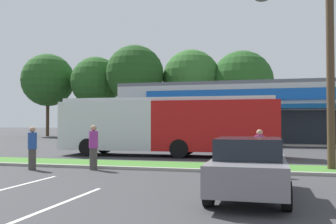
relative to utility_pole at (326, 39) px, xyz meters
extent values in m
cube|color=#427A2D|center=(-6.45, 0.01, -5.02)|extent=(56.00, 2.20, 0.12)
cube|color=#99968C|center=(-6.45, -1.21, -5.02)|extent=(56.00, 0.24, 0.12)
cube|color=silver|center=(-9.42, -6.09, -5.08)|extent=(0.12, 4.80, 0.01)
cube|color=silver|center=(-6.86, -7.97, -5.08)|extent=(0.12, 4.80, 0.01)
cube|color=beige|center=(-1.43, 21.74, -2.55)|extent=(27.44, 11.26, 5.06)
cube|color=black|center=(-1.43, 16.07, -3.56)|extent=(23.05, 0.08, 2.63)
cube|color=#0F4C8C|center=(-1.43, 15.41, -1.94)|extent=(25.79, 1.40, 0.35)
cube|color=#1959AD|center=(-1.43, 16.03, -0.93)|extent=(21.95, 0.16, 0.91)
cube|color=slate|center=(-1.43, 21.74, 0.13)|extent=(27.44, 11.26, 0.30)
cylinder|color=#473323|center=(-31.32, 30.77, -2.58)|extent=(0.44, 0.44, 5.01)
sphere|color=#23511E|center=(-31.32, 30.77, 2.61)|extent=(7.18, 7.18, 7.18)
cylinder|color=#473323|center=(-24.00, 30.45, -2.71)|extent=(0.44, 0.44, 4.74)
sphere|color=#23511E|center=(-24.00, 30.45, 2.13)|extent=(6.59, 6.59, 6.59)
cylinder|color=#473323|center=(-17.99, 28.71, -2.48)|extent=(0.44, 0.44, 5.20)
sphere|color=#1E4719|center=(-17.99, 28.71, 2.77)|extent=(7.09, 7.09, 7.09)
cylinder|color=#473323|center=(-11.53, 31.84, -2.72)|extent=(0.44, 0.44, 4.73)
sphere|color=#2D6026|center=(-11.53, 31.84, 2.38)|extent=(7.28, 7.28, 7.28)
cylinder|color=#473323|center=(-5.26, 32.73, -3.05)|extent=(0.44, 0.44, 4.07)
sphere|color=#23511E|center=(-5.26, 32.73, 1.89)|extent=(7.74, 7.74, 7.74)
cylinder|color=#4C3826|center=(0.15, 0.04, -0.34)|extent=(0.30, 0.30, 9.48)
cube|color=#B71414|center=(-4.93, 5.18, -3.38)|extent=(6.75, 2.73, 2.70)
cube|color=silver|center=(-11.00, 5.02, -3.38)|extent=(5.53, 2.70, 2.70)
cube|color=silver|center=(-7.66, 5.11, -1.93)|extent=(11.72, 2.61, 0.20)
cube|color=black|center=(-7.70, 6.41, -2.90)|extent=(11.17, 0.36, 1.19)
cube|color=black|center=(-13.76, 4.94, -3.06)|extent=(0.12, 2.17, 1.51)
cylinder|color=black|center=(-11.88, 3.82, -4.58)|extent=(1.01, 0.33, 1.00)
cylinder|color=black|center=(-11.94, 6.16, -4.58)|extent=(1.01, 0.33, 1.00)
cylinder|color=black|center=(-6.72, 3.96, -4.58)|extent=(1.01, 0.33, 1.00)
cylinder|color=black|center=(-6.78, 6.31, -4.58)|extent=(1.01, 0.33, 1.00)
cylinder|color=black|center=(-3.38, 4.05, -4.58)|extent=(1.01, 0.33, 1.00)
cylinder|color=black|center=(-3.45, 6.40, -4.58)|extent=(1.01, 0.33, 1.00)
cube|color=slate|center=(-2.66, -5.76, -4.42)|extent=(1.75, 4.41, 0.68)
cube|color=black|center=(-2.66, -5.98, -3.83)|extent=(1.54, 1.98, 0.51)
cylinder|color=black|center=(-3.49, -4.39, -4.76)|extent=(0.22, 0.64, 0.64)
cylinder|color=black|center=(-1.82, -4.39, -4.76)|extent=(0.22, 0.64, 0.64)
cylinder|color=black|center=(-3.49, -7.12, -4.76)|extent=(0.22, 0.64, 0.64)
cylinder|color=black|center=(-1.82, -7.12, -4.76)|extent=(0.22, 0.64, 0.64)
cube|color=navy|center=(-14.60, 11.26, -4.43)|extent=(4.67, 1.78, 0.67)
cube|color=black|center=(-14.37, 11.26, -3.84)|extent=(2.10, 1.57, 0.50)
cylinder|color=black|center=(-16.05, 10.41, -4.76)|extent=(0.64, 0.22, 0.64)
cylinder|color=black|center=(-16.05, 12.11, -4.76)|extent=(0.64, 0.22, 0.64)
cylinder|color=black|center=(-13.16, 10.41, -4.76)|extent=(0.64, 0.22, 0.64)
cylinder|color=black|center=(-13.16, 12.11, -4.76)|extent=(0.64, 0.22, 0.64)
cylinder|color=#47423D|center=(-8.93, -1.65, -4.65)|extent=(0.30, 0.30, 0.86)
cylinder|color=#99338C|center=(-8.93, -1.65, -3.88)|extent=(0.36, 0.36, 0.68)
sphere|color=tan|center=(-8.93, -1.65, -3.42)|extent=(0.24, 0.24, 0.24)
cylinder|color=#47423D|center=(-11.29, -2.28, -4.67)|extent=(0.29, 0.29, 0.83)
cylinder|color=#264C99|center=(-11.29, -2.28, -3.93)|extent=(0.35, 0.35, 0.66)
sphere|color=tan|center=(-11.29, -2.28, -3.48)|extent=(0.23, 0.23, 0.23)
cylinder|color=#47423D|center=(-2.48, -1.72, -4.69)|extent=(0.28, 0.28, 0.79)
cylinder|color=#99338C|center=(-2.48, -1.72, -3.97)|extent=(0.33, 0.33, 0.63)
sphere|color=tan|center=(-2.48, -1.72, -3.55)|extent=(0.22, 0.22, 0.22)
camera|label=1|loc=(-2.20, -15.70, -3.20)|focal=40.99mm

